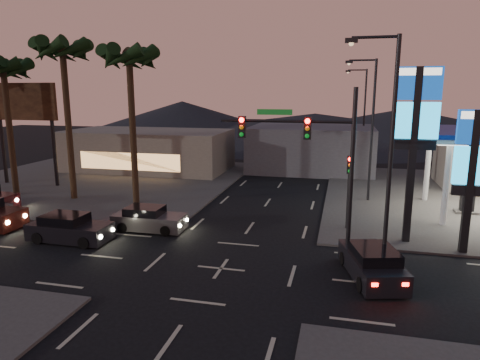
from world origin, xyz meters
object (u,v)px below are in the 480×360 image
(pylon_sign_short, at_px, (472,160))
(traffic_signal_mast, at_px, (313,150))
(car_lane_b_front, at_px, (149,219))
(suv_station, at_px, (372,263))
(pylon_sign_tall, at_px, (415,121))
(car_lane_a_front, at_px, (69,229))

(pylon_sign_short, xyz_separation_m, traffic_signal_mast, (-7.24, -2.51, 0.57))
(pylon_sign_short, distance_m, car_lane_b_front, 17.05)
(traffic_signal_mast, bearing_deg, suv_station, -27.18)
(pylon_sign_tall, distance_m, traffic_signal_mast, 6.02)
(car_lane_b_front, bearing_deg, pylon_sign_short, 0.64)
(pylon_sign_short, distance_m, car_lane_a_front, 20.46)
(pylon_sign_tall, bearing_deg, suv_station, -111.90)
(pylon_sign_tall, bearing_deg, traffic_signal_mast, -143.48)
(pylon_sign_short, bearing_deg, car_lane_b_front, -179.36)
(car_lane_a_front, bearing_deg, car_lane_b_front, 39.21)
(car_lane_b_front, distance_m, suv_station, 12.65)
(car_lane_b_front, relative_size, suv_station, 0.92)
(car_lane_a_front, distance_m, suv_station, 15.41)
(pylon_sign_short, distance_m, suv_station, 7.17)
(pylon_sign_tall, xyz_separation_m, car_lane_b_front, (-14.06, -1.18, -5.76))
(pylon_sign_tall, relative_size, car_lane_a_front, 2.01)
(traffic_signal_mast, bearing_deg, pylon_sign_short, 19.13)
(pylon_sign_tall, relative_size, pylon_sign_short, 1.29)
(suv_station, bearing_deg, traffic_signal_mast, 152.82)
(pylon_sign_short, distance_m, traffic_signal_mast, 7.69)
(suv_station, bearing_deg, car_lane_a_front, 176.07)
(car_lane_a_front, bearing_deg, pylon_sign_short, 8.24)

